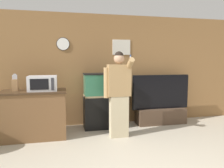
# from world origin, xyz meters

# --- Properties ---
(wall_back_paneled) EXTENTS (10.00, 0.08, 2.60)m
(wall_back_paneled) POSITION_xyz_m (-0.00, 2.98, 1.30)
(wall_back_paneled) COLOR olive
(wall_back_paneled) RESTS_ON ground_plane
(counter_island) EXTENTS (1.24, 0.68, 0.94)m
(counter_island) POSITION_xyz_m (-1.73, 2.29, 0.47)
(counter_island) COLOR brown
(counter_island) RESTS_ON ground_plane
(microwave) EXTENTS (0.54, 0.39, 0.29)m
(microwave) POSITION_xyz_m (-1.55, 2.25, 1.09)
(microwave) COLOR silver
(microwave) RESTS_ON counter_island
(knife_block) EXTENTS (0.11, 0.11, 0.33)m
(knife_block) POSITION_xyz_m (-2.06, 2.33, 1.07)
(knife_block) COLOR olive
(knife_block) RESTS_ON counter_island
(aquarium_on_stand) EXTENTS (0.85, 0.41, 1.25)m
(aquarium_on_stand) POSITION_xyz_m (-0.29, 2.62, 0.62)
(aquarium_on_stand) COLOR black
(aquarium_on_stand) RESTS_ON ground_plane
(tv_on_stand) EXTENTS (1.43, 0.40, 1.18)m
(tv_on_stand) POSITION_xyz_m (1.14, 2.64, 0.34)
(tv_on_stand) COLOR #4C3828
(tv_on_stand) RESTS_ON ground_plane
(person_standing) EXTENTS (0.54, 0.40, 1.70)m
(person_standing) POSITION_xyz_m (-0.10, 1.97, 0.89)
(person_standing) COLOR #BCAD89
(person_standing) RESTS_ON ground_plane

